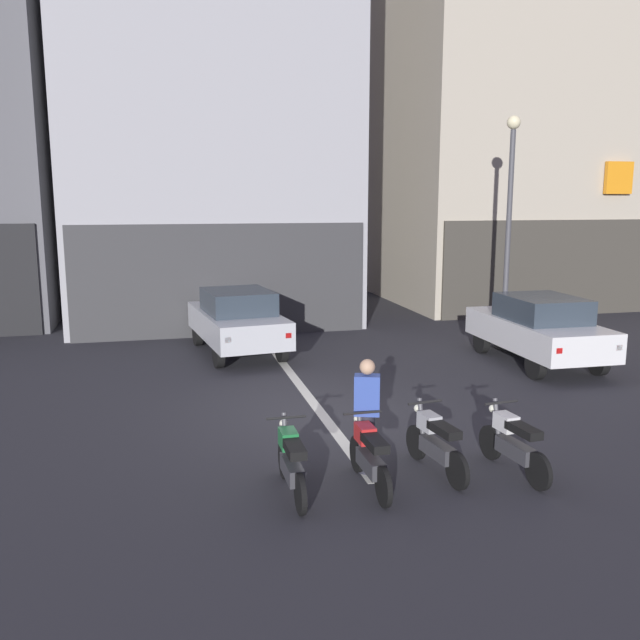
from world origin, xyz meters
TOP-DOWN VIEW (x-y plane):
  - ground_plane at (0.00, 0.00)m, footprint 120.00×120.00m
  - lane_centre_line at (0.00, 6.00)m, footprint 0.20×18.00m
  - building_mid_block at (-1.09, 12.63)m, footprint 8.65×10.00m
  - building_far_right at (11.08, 12.63)m, footprint 10.52×8.36m
  - car_silver_crossing_near at (-0.93, 5.35)m, footprint 2.27×4.29m
  - car_white_parked_kerbside at (5.88, 2.60)m, footprint 1.82×4.12m
  - street_lamp at (6.39, 5.14)m, footprint 0.36×0.36m
  - motorcycle_green_row_leftmost at (-1.19, -3.05)m, footprint 0.55×1.67m
  - motorcycle_red_row_left_mid at (-0.12, -3.09)m, footprint 0.55×1.67m
  - motorcycle_silver_row_centre at (0.95, -2.84)m, footprint 0.55×1.67m
  - motorcycle_white_row_right_mid at (2.02, -3.12)m, footprint 0.55×1.67m
  - person_by_motorcycles at (0.00, -2.59)m, footprint 0.41×0.33m

SIDE VIEW (x-z plane):
  - ground_plane at x=0.00m, z-range 0.00..0.00m
  - lane_centre_line at x=0.00m, z-range 0.00..0.01m
  - motorcycle_green_row_leftmost at x=-1.19m, z-range -0.03..0.95m
  - motorcycle_red_row_left_mid at x=-0.12m, z-range -0.03..0.95m
  - motorcycle_silver_row_centre at x=0.95m, z-range -0.03..0.95m
  - motorcycle_white_row_right_mid at x=2.02m, z-range -0.03..0.95m
  - person_by_motorcycles at x=0.00m, z-range 0.02..1.69m
  - car_silver_crossing_near at x=-0.93m, z-range 0.07..1.71m
  - car_white_parked_kerbside at x=5.88m, z-range 0.07..1.71m
  - street_lamp at x=6.39m, z-range 0.71..6.74m
  - building_mid_block at x=-1.09m, z-range -0.01..15.09m
  - building_far_right at x=11.08m, z-range -0.02..19.08m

